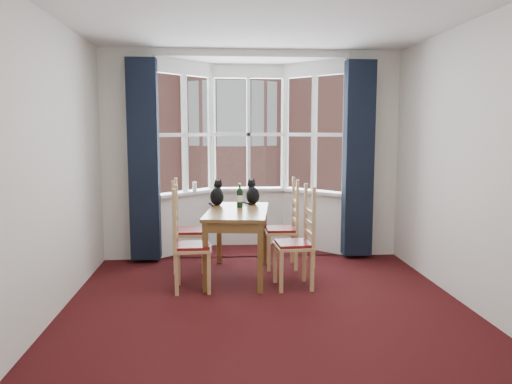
{
  "coord_description": "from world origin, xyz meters",
  "views": [
    {
      "loc": [
        -0.47,
        -4.5,
        1.75
      ],
      "look_at": [
        -0.04,
        1.05,
        1.05
      ],
      "focal_mm": 35.0,
      "sensor_mm": 36.0,
      "label": 1
    }
  ],
  "objects": [
    {
      "name": "chair_right_far",
      "position": [
        0.42,
        1.67,
        0.47
      ],
      "size": [
        0.41,
        0.43,
        0.92
      ],
      "color": "tan",
      "rests_on": "floor"
    },
    {
      "name": "dining_table",
      "position": [
        -0.24,
        1.31,
        0.69
      ],
      "size": [
        0.85,
        1.37,
        0.8
      ],
      "color": "brown",
      "rests_on": "floor"
    },
    {
      "name": "cat_right",
      "position": [
        -0.02,
        1.79,
        0.93
      ],
      "size": [
        0.2,
        0.26,
        0.33
      ],
      "color": "black",
      "rests_on": "dining_table"
    },
    {
      "name": "wall_back_pier_right",
      "position": [
        1.65,
        2.25,
        1.4
      ],
      "size": [
        0.7,
        0.12,
        2.8
      ],
      "primitive_type": "cube",
      "color": "silver",
      "rests_on": "floor"
    },
    {
      "name": "curtain_left",
      "position": [
        -1.42,
        2.07,
        1.35
      ],
      "size": [
        0.38,
        0.22,
        2.6
      ],
      "primitive_type": "cube",
      "color": "black",
      "rests_on": "floor"
    },
    {
      "name": "floor",
      "position": [
        0.0,
        0.0,
        0.0
      ],
      "size": [
        4.5,
        4.5,
        0.0
      ],
      "primitive_type": "plane",
      "color": "black",
      "rests_on": "ground"
    },
    {
      "name": "wall_right",
      "position": [
        2.0,
        0.0,
        1.4
      ],
      "size": [
        0.0,
        4.5,
        4.5
      ],
      "primitive_type": "plane",
      "rotation": [
        1.57,
        0.0,
        -1.57
      ],
      "color": "silver",
      "rests_on": "floor"
    },
    {
      "name": "wall_near",
      "position": [
        0.0,
        -2.25,
        1.4
      ],
      "size": [
        4.0,
        0.0,
        4.0
      ],
      "primitive_type": "plane",
      "rotation": [
        -1.57,
        0.0,
        0.0
      ],
      "color": "silver",
      "rests_on": "floor"
    },
    {
      "name": "wall_left",
      "position": [
        -2.0,
        0.0,
        1.4
      ],
      "size": [
        0.0,
        4.5,
        4.5
      ],
      "primitive_type": "plane",
      "rotation": [
        1.57,
        0.0,
        1.57
      ],
      "color": "silver",
      "rests_on": "floor"
    },
    {
      "name": "bay_window",
      "position": [
        0.0,
        2.75,
        1.4
      ],
      "size": [
        2.76,
        0.94,
        2.8
      ],
      "color": "white",
      "rests_on": "floor"
    },
    {
      "name": "cat_left",
      "position": [
        -0.48,
        1.73,
        0.93
      ],
      "size": [
        0.21,
        0.27,
        0.33
      ],
      "color": "black",
      "rests_on": "dining_table"
    },
    {
      "name": "chair_right_near",
      "position": [
        0.45,
        0.86,
        0.47
      ],
      "size": [
        0.43,
        0.45,
        0.92
      ],
      "color": "tan",
      "rests_on": "floor"
    },
    {
      "name": "tenement_building",
      "position": [
        0.0,
        14.01,
        1.6
      ],
      "size": [
        18.4,
        7.8,
        15.2
      ],
      "color": "#985B4E",
      "rests_on": "street"
    },
    {
      "name": "wine_bottle",
      "position": [
        -0.2,
        1.51,
        0.93
      ],
      "size": [
        0.08,
        0.08,
        0.3
      ],
      "color": "black",
      "rests_on": "dining_table"
    },
    {
      "name": "chair_left_near",
      "position": [
        -0.83,
        0.84,
        0.47
      ],
      "size": [
        0.41,
        0.43,
        0.92
      ],
      "color": "tan",
      "rests_on": "floor"
    },
    {
      "name": "chair_left_far",
      "position": [
        -0.91,
        1.65,
        0.47
      ],
      "size": [
        0.4,
        0.42,
        0.92
      ],
      "color": "tan",
      "rests_on": "floor"
    },
    {
      "name": "wall_back_pier_left",
      "position": [
        -1.65,
        2.25,
        1.4
      ],
      "size": [
        0.7,
        0.12,
        2.8
      ],
      "primitive_type": "cube",
      "color": "silver",
      "rests_on": "floor"
    },
    {
      "name": "ceiling",
      "position": [
        0.0,
        0.0,
        2.8
      ],
      "size": [
        4.5,
        4.5,
        0.0
      ],
      "primitive_type": "plane",
      "rotation": [
        3.14,
        0.0,
        0.0
      ],
      "color": "white",
      "rests_on": "floor"
    },
    {
      "name": "curtain_right",
      "position": [
        1.42,
        2.07,
        1.35
      ],
      "size": [
        0.38,
        0.22,
        2.6
      ],
      "primitive_type": "cube",
      "color": "black",
      "rests_on": "floor"
    },
    {
      "name": "candle_tall",
      "position": [
        -0.8,
        2.6,
        0.94
      ],
      "size": [
        0.06,
        0.06,
        0.14
      ],
      "primitive_type": "cylinder",
      "color": "white",
      "rests_on": "bay_window"
    },
    {
      "name": "street",
      "position": [
        0.0,
        32.25,
        -6.0
      ],
      "size": [
        80.0,
        80.0,
        0.0
      ],
      "primitive_type": "plane",
      "color": "#333335",
      "rests_on": "ground"
    }
  ]
}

